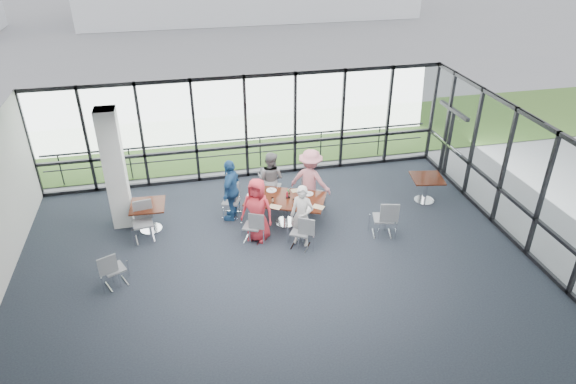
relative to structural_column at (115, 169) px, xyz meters
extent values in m
cube|color=#212631|center=(3.60, -3.00, -1.61)|extent=(12.00, 10.00, 0.02)
cube|color=white|center=(3.60, -3.00, 1.60)|extent=(12.00, 10.00, 0.04)
cube|color=white|center=(3.60, 2.00, 0.00)|extent=(12.00, 0.10, 3.20)
cube|color=white|center=(9.60, -3.00, 0.00)|extent=(0.10, 10.00, 3.20)
cube|color=black|center=(9.60, 0.75, -0.55)|extent=(0.12, 1.60, 2.10)
cube|color=white|center=(0.00, 0.00, 0.00)|extent=(0.50, 0.50, 3.20)
cube|color=gray|center=(3.60, 7.00, -1.62)|extent=(80.00, 70.00, 0.02)
cube|color=#3D6324|center=(3.60, 5.00, -1.59)|extent=(80.00, 5.00, 0.01)
cylinder|color=#2D2D33|center=(3.60, 2.60, -1.10)|extent=(12.00, 0.06, 0.06)
cube|color=#391C0C|center=(4.18, -0.89, -0.87)|extent=(2.29, 1.82, 0.04)
cylinder|color=silver|center=(4.18, -0.89, -1.25)|extent=(0.12, 0.12, 0.71)
cylinder|color=silver|center=(4.18, -0.89, -1.59)|extent=(0.56, 0.56, 0.03)
cube|color=#391C0C|center=(0.69, -0.46, -0.87)|extent=(0.90, 0.90, 0.04)
cylinder|color=silver|center=(0.69, -0.46, -1.25)|extent=(0.12, 0.12, 0.71)
cube|color=#391C0C|center=(8.29, -0.61, -0.87)|extent=(0.97, 0.97, 0.04)
cylinder|color=silver|center=(8.29, -0.61, -1.25)|extent=(0.12, 0.12, 0.71)
imported|color=red|center=(3.35, -1.45, -0.76)|extent=(0.98, 0.88, 1.68)
imported|color=silver|center=(4.38, -1.90, -0.80)|extent=(0.72, 0.67, 1.60)
imported|color=slate|center=(3.98, 0.13, -0.80)|extent=(0.91, 0.83, 1.60)
imported|color=#D47B85|center=(4.99, -0.34, -0.71)|extent=(1.28, 1.17, 1.78)
imported|color=#24558C|center=(2.84, -0.34, -0.74)|extent=(0.94, 1.15, 1.72)
cylinder|color=white|center=(3.50, -1.01, -0.84)|extent=(0.27, 0.27, 0.01)
cylinder|color=white|center=(4.57, -1.51, -0.84)|extent=(0.28, 0.28, 0.01)
cylinder|color=white|center=(3.90, -0.41, -0.84)|extent=(0.28, 0.28, 0.01)
cylinder|color=white|center=(4.82, -0.80, -0.84)|extent=(0.27, 0.27, 0.01)
cylinder|color=white|center=(3.36, -0.55, -0.84)|extent=(0.28, 0.28, 0.01)
cylinder|color=white|center=(3.81, -1.05, -0.78)|extent=(0.07, 0.07, 0.15)
cylinder|color=white|center=(4.33, -1.23, -0.78)|extent=(0.07, 0.07, 0.14)
cylinder|color=white|center=(4.33, -0.66, -0.78)|extent=(0.07, 0.07, 0.14)
cylinder|color=white|center=(3.51, -0.73, -0.78)|extent=(0.07, 0.07, 0.13)
cube|color=silver|center=(3.84, -1.26, -0.85)|extent=(0.37, 0.35, 0.00)
cube|color=silver|center=(4.90, -1.49, -0.85)|extent=(0.36, 0.35, 0.00)
cube|color=silver|center=(4.55, -0.55, -0.85)|extent=(0.29, 0.22, 0.00)
cube|color=black|center=(4.25, -0.88, -0.83)|extent=(0.10, 0.07, 0.04)
cylinder|color=maroon|center=(4.23, -0.89, -0.76)|extent=(0.06, 0.06, 0.18)
cylinder|color=#207727|center=(4.26, -0.83, -0.75)|extent=(0.05, 0.05, 0.20)
camera|label=1|loc=(1.79, -12.12, 5.83)|focal=32.00mm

